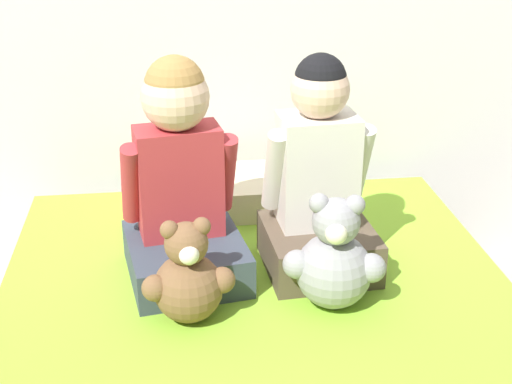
% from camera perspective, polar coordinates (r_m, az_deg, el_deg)
% --- Properties ---
extents(child_on_left, '(0.37, 0.40, 0.64)m').
position_cam_1_polar(child_on_left, '(2.01, -6.05, 0.58)').
color(child_on_left, '#384251').
rests_on(child_on_left, bed).
extents(child_on_right, '(0.33, 0.33, 0.64)m').
position_cam_1_polar(child_on_right, '(2.05, 5.00, 0.77)').
color(child_on_right, brown).
rests_on(child_on_right, bed).
extents(teddy_bear_held_by_left_child, '(0.24, 0.18, 0.29)m').
position_cam_1_polar(teddy_bear_held_by_left_child, '(1.86, -5.47, -6.89)').
color(teddy_bear_held_by_left_child, brown).
rests_on(teddy_bear_held_by_left_child, bed).
extents(teddy_bear_held_by_right_child, '(0.27, 0.21, 0.33)m').
position_cam_1_polar(teddy_bear_held_by_right_child, '(1.91, 6.27, -5.42)').
color(teddy_bear_held_by_right_child, '#939399').
rests_on(teddy_bear_held_by_right_child, bed).
extents(pillow_at_headboard, '(0.49, 0.31, 0.11)m').
position_cam_1_polar(pillow_at_headboard, '(2.49, -1.42, 0.03)').
color(pillow_at_headboard, beige).
rests_on(pillow_at_headboard, bed).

